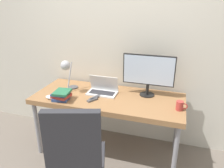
# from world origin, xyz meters

# --- Properties ---
(wall_back) EXTENTS (8.00, 0.05, 2.60)m
(wall_back) POSITION_xyz_m (0.00, 0.81, 1.30)
(wall_back) COLOR beige
(wall_back) RESTS_ON ground_plane
(desk) EXTENTS (1.78, 0.74, 0.78)m
(desk) POSITION_xyz_m (0.00, 0.37, 0.72)
(desk) COLOR #996B42
(desk) RESTS_ON ground_plane
(laptop) EXTENTS (0.36, 0.21, 0.21)m
(laptop) POSITION_xyz_m (-0.09, 0.44, 0.82)
(laptop) COLOR silver
(laptop) RESTS_ON desk
(monitor) EXTENTS (0.61, 0.18, 0.50)m
(monitor) POSITION_xyz_m (0.44, 0.55, 1.07)
(monitor) COLOR black
(monitor) RESTS_ON desk
(desk_lamp) EXTENTS (0.12, 0.27, 0.41)m
(desk_lamp) POSITION_xyz_m (-0.52, 0.35, 1.08)
(desk_lamp) COLOR #4C4C51
(desk_lamp) RESTS_ON desk
(office_chair) EXTENTS (0.60, 0.63, 1.13)m
(office_chair) POSITION_xyz_m (0.02, -0.54, 0.60)
(office_chair) COLOR black
(office_chair) RESTS_ON ground_plane
(book_stack) EXTENTS (0.22, 0.22, 0.11)m
(book_stack) POSITION_xyz_m (-0.48, 0.12, 0.84)
(book_stack) COLOR #334C8C
(book_stack) RESTS_ON desk
(tv_remote) EXTENTS (0.10, 0.16, 0.02)m
(tv_remote) POSITION_xyz_m (-0.13, 0.27, 0.79)
(tv_remote) COLOR #4C4C51
(tv_remote) RESTS_ON desk
(media_remote) EXTENTS (0.10, 0.13, 0.02)m
(media_remote) POSITION_xyz_m (-0.14, 0.20, 0.79)
(media_remote) COLOR #4C4C51
(media_remote) RESTS_ON desk
(mug) EXTENTS (0.12, 0.08, 0.10)m
(mug) POSITION_xyz_m (0.82, 0.27, 0.83)
(mug) COLOR #B23833
(mug) RESTS_ON desk
(game_controller) EXTENTS (0.15, 0.09, 0.04)m
(game_controller) POSITION_xyz_m (-0.61, 0.12, 0.80)
(game_controller) COLOR white
(game_controller) RESTS_ON desk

